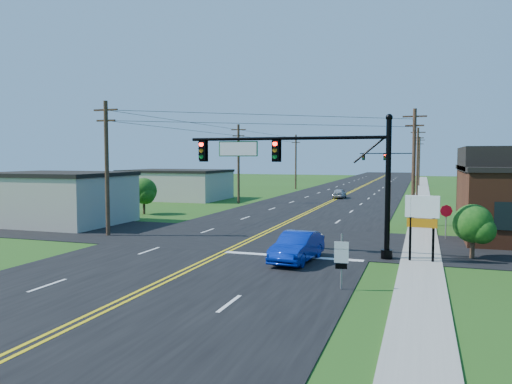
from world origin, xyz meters
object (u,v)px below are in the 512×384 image
(stop_sign, at_px, (446,214))
(signal_mast_far, at_px, (390,161))
(signal_mast_main, at_px, (303,167))
(blue_car, at_px, (297,248))
(route_sign, at_px, (341,258))

(stop_sign, bearing_deg, signal_mast_far, 82.47)
(signal_mast_main, xyz_separation_m, signal_mast_far, (0.10, 72.00, -0.20))
(blue_car, distance_m, stop_sign, 12.33)
(signal_mast_main, xyz_separation_m, stop_sign, (7.62, 7.68, -3.14))
(blue_car, bearing_deg, stop_sign, 58.57)
(signal_mast_far, height_order, route_sign, signal_mast_far)
(signal_mast_main, height_order, stop_sign, signal_mast_main)
(signal_mast_far, distance_m, stop_sign, 64.82)
(signal_mast_main, relative_size, blue_car, 2.52)
(signal_mast_main, bearing_deg, stop_sign, 45.22)
(blue_car, distance_m, route_sign, 5.53)
(signal_mast_far, bearing_deg, signal_mast_main, -90.08)
(signal_mast_main, relative_size, signal_mast_far, 1.03)
(signal_mast_far, height_order, stop_sign, signal_mast_far)
(signal_mast_far, relative_size, route_sign, 4.87)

